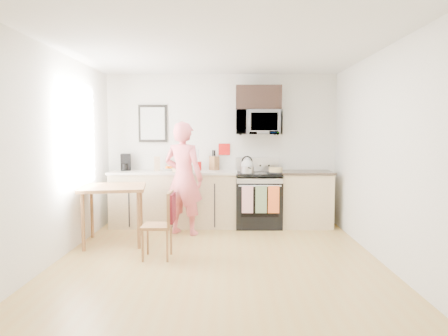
{
  "coord_description": "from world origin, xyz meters",
  "views": [
    {
      "loc": [
        0.13,
        -4.72,
        1.57
      ],
      "look_at": [
        0.06,
        1.0,
        1.08
      ],
      "focal_mm": 32.0,
      "sensor_mm": 36.0,
      "label": 1
    }
  ],
  "objects_px": {
    "person": "(184,178)",
    "cake": "(276,170)",
    "dining_table": "(114,193)",
    "chair": "(166,215)",
    "range": "(258,201)",
    "microwave": "(258,123)"
  },
  "relations": [
    {
      "from": "microwave",
      "to": "chair",
      "type": "height_order",
      "value": "microwave"
    },
    {
      "from": "microwave",
      "to": "dining_table",
      "type": "bearing_deg",
      "value": -151.58
    },
    {
      "from": "person",
      "to": "cake",
      "type": "xyz_separation_m",
      "value": [
        1.48,
        0.39,
        0.09
      ]
    },
    {
      "from": "chair",
      "to": "cake",
      "type": "relative_size",
      "value": 3.1
    },
    {
      "from": "person",
      "to": "chair",
      "type": "relative_size",
      "value": 2.06
    },
    {
      "from": "range",
      "to": "cake",
      "type": "relative_size",
      "value": 4.22
    },
    {
      "from": "dining_table",
      "to": "person",
      "type": "bearing_deg",
      "value": 29.48
    },
    {
      "from": "person",
      "to": "chair",
      "type": "bearing_deg",
      "value": 107.33
    },
    {
      "from": "range",
      "to": "person",
      "type": "xyz_separation_m",
      "value": [
        -1.21,
        -0.53,
        0.44
      ]
    },
    {
      "from": "person",
      "to": "chair",
      "type": "height_order",
      "value": "person"
    },
    {
      "from": "range",
      "to": "person",
      "type": "relative_size",
      "value": 0.66
    },
    {
      "from": "cake",
      "to": "range",
      "type": "bearing_deg",
      "value": 152.93
    },
    {
      "from": "range",
      "to": "chair",
      "type": "height_order",
      "value": "range"
    },
    {
      "from": "chair",
      "to": "cake",
      "type": "height_order",
      "value": "cake"
    },
    {
      "from": "range",
      "to": "microwave",
      "type": "bearing_deg",
      "value": 90.06
    },
    {
      "from": "person",
      "to": "dining_table",
      "type": "distance_m",
      "value": 1.1
    },
    {
      "from": "microwave",
      "to": "person",
      "type": "relative_size",
      "value": 0.43
    },
    {
      "from": "range",
      "to": "person",
      "type": "distance_m",
      "value": 1.39
    },
    {
      "from": "dining_table",
      "to": "range",
      "type": "bearing_deg",
      "value": 26.23
    },
    {
      "from": "dining_table",
      "to": "cake",
      "type": "xyz_separation_m",
      "value": [
        2.42,
        0.92,
        0.24
      ]
    },
    {
      "from": "person",
      "to": "cake",
      "type": "height_order",
      "value": "person"
    },
    {
      "from": "dining_table",
      "to": "chair",
      "type": "relative_size",
      "value": 1.05
    }
  ]
}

